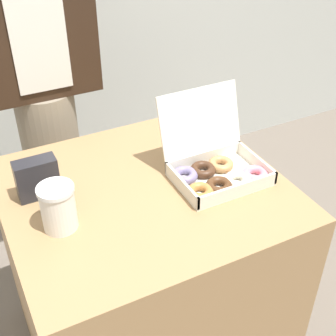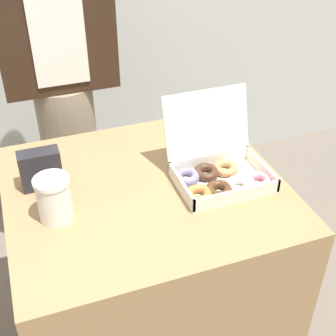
{
  "view_description": "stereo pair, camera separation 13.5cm",
  "coord_description": "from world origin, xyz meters",
  "px_view_note": "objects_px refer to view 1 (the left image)",
  "views": [
    {
      "loc": [
        -0.44,
        -1.03,
        1.6
      ],
      "look_at": [
        0.06,
        -0.04,
        0.82
      ],
      "focal_mm": 50.0,
      "sensor_mm": 36.0,
      "label": 1
    },
    {
      "loc": [
        -0.32,
        -1.08,
        1.6
      ],
      "look_at": [
        0.06,
        -0.04,
        0.82
      ],
      "focal_mm": 50.0,
      "sensor_mm": 36.0,
      "label": 2
    }
  ],
  "objects_px": {
    "donut_box": "(215,168)",
    "napkin_holder": "(37,178)",
    "coffee_cup": "(58,207)",
    "person_customer": "(41,82)"
  },
  "relations": [
    {
      "from": "donut_box",
      "to": "napkin_holder",
      "type": "bearing_deg",
      "value": 162.41
    },
    {
      "from": "coffee_cup",
      "to": "napkin_holder",
      "type": "height_order",
      "value": "coffee_cup"
    },
    {
      "from": "coffee_cup",
      "to": "person_customer",
      "type": "height_order",
      "value": "person_customer"
    },
    {
      "from": "coffee_cup",
      "to": "person_customer",
      "type": "relative_size",
      "value": 0.08
    },
    {
      "from": "person_customer",
      "to": "coffee_cup",
      "type": "bearing_deg",
      "value": -101.27
    },
    {
      "from": "coffee_cup",
      "to": "napkin_holder",
      "type": "bearing_deg",
      "value": 95.62
    },
    {
      "from": "coffee_cup",
      "to": "napkin_holder",
      "type": "relative_size",
      "value": 1.1
    },
    {
      "from": "donut_box",
      "to": "coffee_cup",
      "type": "height_order",
      "value": "donut_box"
    },
    {
      "from": "coffee_cup",
      "to": "person_customer",
      "type": "distance_m",
      "value": 0.68
    },
    {
      "from": "donut_box",
      "to": "person_customer",
      "type": "xyz_separation_m",
      "value": [
        -0.36,
        0.66,
        0.09
      ]
    }
  ]
}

